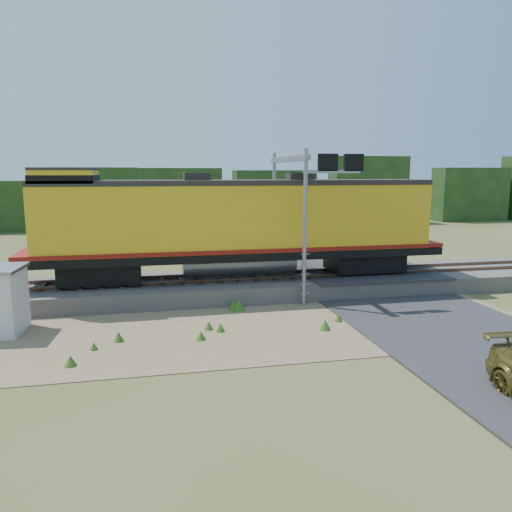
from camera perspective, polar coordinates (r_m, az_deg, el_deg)
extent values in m
plane|color=#475123|center=(19.26, 0.78, -8.56)|extent=(140.00, 140.00, 0.00)
cube|color=slate|center=(24.82, -2.31, -3.46)|extent=(70.00, 5.00, 0.80)
cube|color=brown|center=(24.03, -2.03, -2.72)|extent=(70.00, 0.10, 0.16)
cube|color=brown|center=(25.42, -2.60, -2.04)|extent=(70.00, 0.10, 0.16)
cube|color=#8C7754|center=(19.40, -5.39, -8.42)|extent=(26.00, 8.00, 0.03)
cube|color=#38383A|center=(26.79, 12.61, -1.77)|extent=(7.00, 5.20, 0.06)
cube|color=#38383A|center=(41.78, 3.42, 1.36)|extent=(7.00, 24.00, 0.08)
cube|color=#153513|center=(56.05, -7.96, 6.68)|extent=(36.00, 3.00, 6.50)
cube|color=#153513|center=(71.21, 26.33, 6.18)|extent=(50.00, 3.00, 6.00)
cube|color=black|center=(24.38, -17.31, -1.69)|extent=(3.65, 2.33, 0.91)
cube|color=black|center=(26.60, 12.22, -0.56)|extent=(3.65, 2.33, 0.91)
cube|color=black|center=(24.54, -1.89, 0.33)|extent=(20.27, 3.04, 0.36)
cylinder|color=gray|center=(24.62, -1.89, -0.79)|extent=(5.57, 1.22, 1.22)
cube|color=yellow|center=(24.32, -1.92, 4.41)|extent=(18.75, 2.94, 3.14)
cube|color=maroon|center=(24.49, -1.90, 1.03)|extent=(20.27, 3.09, 0.18)
cube|color=#28231E|center=(24.22, -1.94, 8.40)|extent=(18.75, 2.99, 0.24)
cube|color=yellow|center=(24.11, -20.97, 8.33)|extent=(2.63, 2.94, 0.71)
cube|color=#28231E|center=(24.11, -21.03, 9.27)|extent=(2.63, 2.99, 0.12)
cube|color=black|center=(24.11, -20.96, 8.21)|extent=(2.69, 2.99, 0.35)
cube|color=maroon|center=(24.52, -24.17, 2.78)|extent=(0.10, 2.03, 1.22)
cube|color=#28231E|center=(23.95, -6.78, 8.88)|extent=(1.22, 1.01, 0.46)
cube|color=#28231E|center=(24.94, 5.03, 8.94)|extent=(1.22, 1.01, 0.46)
cylinder|color=gray|center=(22.23, 5.60, 3.10)|extent=(0.18, 0.18, 7.02)
cylinder|color=gray|center=(27.59, 2.07, 4.40)|extent=(0.18, 0.18, 7.02)
cube|color=gray|center=(24.78, 3.72, 10.99)|extent=(0.25, 6.20, 0.25)
cube|color=gray|center=(22.48, 8.67, 9.52)|extent=(2.61, 0.15, 0.15)
cube|color=black|center=(22.42, 8.21, 10.55)|extent=(0.90, 0.15, 0.75)
cube|color=black|center=(22.86, 11.09, 10.45)|extent=(0.90, 0.15, 0.75)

